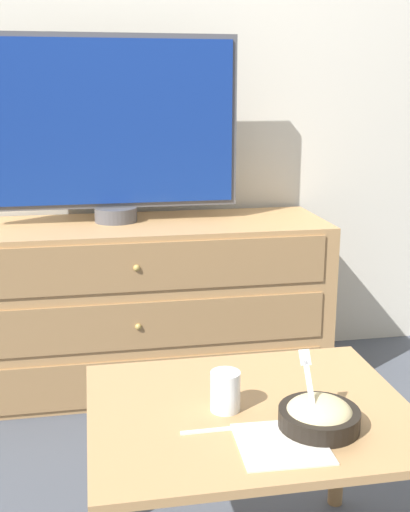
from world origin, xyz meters
name	(u,v)px	position (x,y,z in m)	size (l,w,h in m)	color
ground_plane	(156,354)	(0.00, 0.00, 0.00)	(12.00, 12.00, 0.00)	#474C56
wall_back	(149,68)	(0.00, 0.03, 1.30)	(12.00, 0.05, 2.60)	silver
dresser	(133,305)	(-0.12, -0.28, 0.35)	(1.59, 0.51, 0.69)	tan
tv	(113,127)	(-0.17, -0.22, 1.07)	(0.99, 0.17, 0.73)	#515156
coffee_table	(250,438)	(0.07, -1.48, 0.41)	(0.76, 0.61, 0.49)	tan
takeout_bowl	(319,416)	(0.20, -1.60, 0.52)	(0.18, 0.18, 0.16)	black
drink_cup	(225,393)	(0.01, -1.48, 0.53)	(0.07, 0.07, 0.09)	white
napkin	(282,444)	(0.10, -1.65, 0.49)	(0.19, 0.19, 0.00)	silver
knife	(221,429)	(-0.02, -1.57, 0.49)	(0.18, 0.01, 0.01)	white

